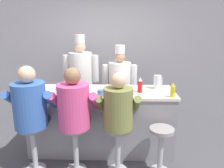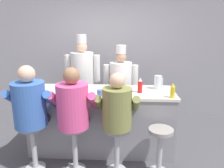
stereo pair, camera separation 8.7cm
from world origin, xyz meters
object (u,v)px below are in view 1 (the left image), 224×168
(coffee_mug_tan, at_px, (59,87))
(cook_in_whites_near, at_px, (81,76))
(diner_seated_blue, at_px, (31,107))
(cereal_bowl, at_px, (117,90))
(diner_seated_olive, at_px, (118,111))
(empty_stool_round, at_px, (161,143))
(coffee_mug_blue, at_px, (101,93))
(diner_seated_pink, at_px, (74,108))
(water_pitcher_clear, at_px, (157,82))
(hot_sauce_bottle_orange, at_px, (111,92))
(mustard_bottle_yellow, at_px, (173,90))
(ketchup_bottle_red, at_px, (140,85))
(breakfast_plate, at_px, (84,92))
(cook_in_whites_far, at_px, (120,85))

(coffee_mug_tan, height_order, cook_in_whites_near, cook_in_whites_near)
(diner_seated_blue, bearing_deg, cereal_bowl, 23.89)
(diner_seated_olive, relative_size, empty_stool_round, 2.13)
(diner_seated_blue, bearing_deg, coffee_mug_blue, 18.25)
(diner_seated_pink, bearing_deg, coffee_mug_blue, 42.49)
(coffee_mug_blue, bearing_deg, cook_in_whites_near, 111.43)
(cereal_bowl, xyz_separation_m, empty_stool_round, (0.61, -0.54, -0.58))
(water_pitcher_clear, height_order, diner_seated_olive, diner_seated_olive)
(cereal_bowl, bearing_deg, diner_seated_blue, -156.11)
(diner_seated_blue, height_order, diner_seated_olive, diner_seated_blue)
(diner_seated_olive, xyz_separation_m, cook_in_whites_near, (-0.76, 1.59, 0.11))
(hot_sauce_bottle_orange, distance_m, empty_stool_round, 0.99)
(coffee_mug_blue, xyz_separation_m, empty_stool_round, (0.84, -0.34, -0.60))
(coffee_mug_tan, bearing_deg, cook_in_whites_near, 79.75)
(water_pitcher_clear, relative_size, coffee_mug_tan, 1.83)
(empty_stool_round, bearing_deg, cereal_bowl, 138.21)
(mustard_bottle_yellow, height_order, hot_sauce_bottle_orange, mustard_bottle_yellow)
(hot_sauce_bottle_orange, bearing_deg, water_pitcher_clear, 28.36)
(ketchup_bottle_red, xyz_separation_m, diner_seated_pink, (-0.91, -0.50, -0.19))
(breakfast_plate, height_order, empty_stool_round, breakfast_plate)
(water_pitcher_clear, distance_m, empty_stool_round, 1.00)
(cereal_bowl, relative_size, diner_seated_blue, 0.10)
(breakfast_plate, xyz_separation_m, coffee_mug_blue, (0.27, -0.15, 0.03))
(ketchup_bottle_red, distance_m, empty_stool_round, 0.89)
(coffee_mug_tan, distance_m, cook_in_whites_near, 1.02)
(coffee_mug_tan, distance_m, coffee_mug_blue, 0.74)
(cook_in_whites_far, bearing_deg, ketchup_bottle_red, -68.59)
(ketchup_bottle_red, distance_m, coffee_mug_blue, 0.62)
(cook_in_whites_near, bearing_deg, coffee_mug_blue, -68.57)
(coffee_mug_blue, distance_m, empty_stool_round, 1.08)
(coffee_mug_blue, distance_m, cook_in_whites_near, 1.38)
(mustard_bottle_yellow, bearing_deg, diner_seated_blue, -171.96)
(coffee_mug_tan, relative_size, empty_stool_round, 0.18)
(hot_sauce_bottle_orange, height_order, coffee_mug_blue, hot_sauce_bottle_orange)
(breakfast_plate, distance_m, diner_seated_pink, 0.47)
(ketchup_bottle_red, xyz_separation_m, mustard_bottle_yellow, (0.44, -0.23, -0.01))
(ketchup_bottle_red, distance_m, diner_seated_blue, 1.58)
(diner_seated_blue, distance_m, cook_in_whites_near, 1.64)
(breakfast_plate, height_order, cook_in_whites_near, cook_in_whites_near)
(hot_sauce_bottle_orange, xyz_separation_m, empty_stool_round, (0.68, -0.35, -0.62))
(diner_seated_pink, relative_size, empty_stool_round, 2.22)
(cereal_bowl, bearing_deg, ketchup_bottle_red, -0.87)
(diner_seated_pink, distance_m, empty_stool_round, 1.26)
(cook_in_whites_near, xyz_separation_m, cook_in_whites_far, (0.78, -0.31, -0.10))
(breakfast_plate, height_order, diner_seated_blue, diner_seated_blue)
(diner_seated_olive, bearing_deg, empty_stool_round, -3.23)
(diner_seated_pink, bearing_deg, cook_in_whites_near, 96.32)
(cereal_bowl, distance_m, diner_seated_blue, 1.25)
(coffee_mug_blue, xyz_separation_m, diner_seated_olive, (0.25, -0.31, -0.16))
(ketchup_bottle_red, height_order, cereal_bowl, ketchup_bottle_red)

